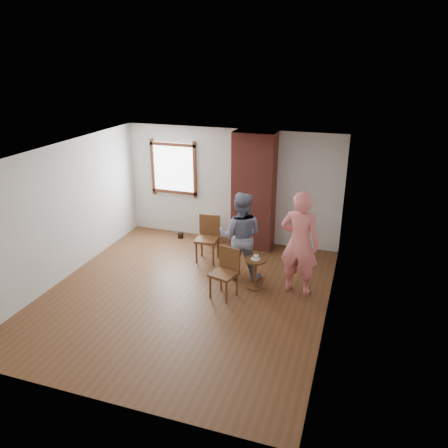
{
  "coord_description": "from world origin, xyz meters",
  "views": [
    {
      "loc": [
        2.83,
        -6.38,
        4.12
      ],
      "look_at": [
        0.47,
        0.8,
        1.15
      ],
      "focal_mm": 35.0,
      "sensor_mm": 36.0,
      "label": 1
    }
  ],
  "objects_px": {
    "side_table": "(255,269)",
    "man": "(241,236)",
    "stoneware_crock": "(210,232)",
    "person_pink": "(300,243)",
    "dining_chair_left": "(208,235)",
    "dining_chair_right": "(226,270)"
  },
  "relations": [
    {
      "from": "person_pink",
      "to": "side_table",
      "type": "bearing_deg",
      "value": 15.37
    },
    {
      "from": "dining_chair_left",
      "to": "dining_chair_right",
      "type": "bearing_deg",
      "value": -61.38
    },
    {
      "from": "stoneware_crock",
      "to": "man",
      "type": "xyz_separation_m",
      "value": [
        1.14,
        -1.41,
        0.63
      ]
    },
    {
      "from": "dining_chair_left",
      "to": "man",
      "type": "xyz_separation_m",
      "value": [
        0.87,
        -0.56,
        0.33
      ]
    },
    {
      "from": "dining_chair_right",
      "to": "person_pink",
      "type": "distance_m",
      "value": 1.39
    },
    {
      "from": "stoneware_crock",
      "to": "person_pink",
      "type": "relative_size",
      "value": 0.24
    },
    {
      "from": "dining_chair_left",
      "to": "dining_chair_right",
      "type": "relative_size",
      "value": 1.06
    },
    {
      "from": "dining_chair_left",
      "to": "dining_chair_right",
      "type": "xyz_separation_m",
      "value": [
        0.82,
        -1.32,
        -0.03
      ]
    },
    {
      "from": "dining_chair_left",
      "to": "side_table",
      "type": "distance_m",
      "value": 1.56
    },
    {
      "from": "dining_chair_left",
      "to": "person_pink",
      "type": "xyz_separation_m",
      "value": [
        2.02,
        -0.79,
        0.43
      ]
    },
    {
      "from": "stoneware_crock",
      "to": "dining_chair_right",
      "type": "bearing_deg",
      "value": -63.33
    },
    {
      "from": "stoneware_crock",
      "to": "person_pink",
      "type": "distance_m",
      "value": 2.91
    },
    {
      "from": "side_table",
      "to": "dining_chair_left",
      "type": "bearing_deg",
      "value": 144.29
    },
    {
      "from": "dining_chair_right",
      "to": "side_table",
      "type": "xyz_separation_m",
      "value": [
        0.44,
        0.41,
        -0.11
      ]
    },
    {
      "from": "side_table",
      "to": "man",
      "type": "distance_m",
      "value": 0.69
    },
    {
      "from": "stoneware_crock",
      "to": "dining_chair_right",
      "type": "height_order",
      "value": "dining_chair_right"
    },
    {
      "from": "man",
      "to": "person_pink",
      "type": "height_order",
      "value": "person_pink"
    },
    {
      "from": "stoneware_crock",
      "to": "man",
      "type": "bearing_deg",
      "value": -51.17
    },
    {
      "from": "stoneware_crock",
      "to": "dining_chair_left",
      "type": "bearing_deg",
      "value": -72.57
    },
    {
      "from": "stoneware_crock",
      "to": "dining_chair_left",
      "type": "xyz_separation_m",
      "value": [
        0.27,
        -0.85,
        0.3
      ]
    },
    {
      "from": "stoneware_crock",
      "to": "side_table",
      "type": "height_order",
      "value": "side_table"
    },
    {
      "from": "dining_chair_right",
      "to": "side_table",
      "type": "bearing_deg",
      "value": 58.72
    }
  ]
}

